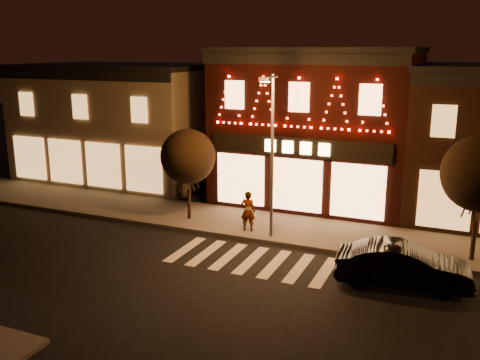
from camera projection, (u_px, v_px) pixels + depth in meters
The scene contains 8 objects.
ground at pixel (206, 303), 17.69m from camera, with size 120.00×120.00×0.00m, color black.
sidewalk_far at pixel (325, 234), 24.05m from camera, with size 44.00×4.00×0.15m, color #47423D.
building_left at pixel (123, 121), 34.27m from camera, with size 12.20×8.28×7.30m.
building_pulp at pixel (320, 125), 29.16m from camera, with size 10.20×8.34×8.30m.
streetlamp_mid at pixel (271, 145), 22.40m from camera, with size 0.48×1.62×7.06m.
tree_left at pixel (188, 157), 25.32m from camera, with size 2.63×2.63×4.40m.
dark_sedan at pixel (403, 266), 18.79m from camera, with size 1.63×4.68×1.54m, color black.
pedestrian at pixel (248, 211), 24.06m from camera, with size 0.68×0.44×1.86m, color gray.
Camera 1 is at (7.43, -14.43, 8.23)m, focal length 39.80 mm.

